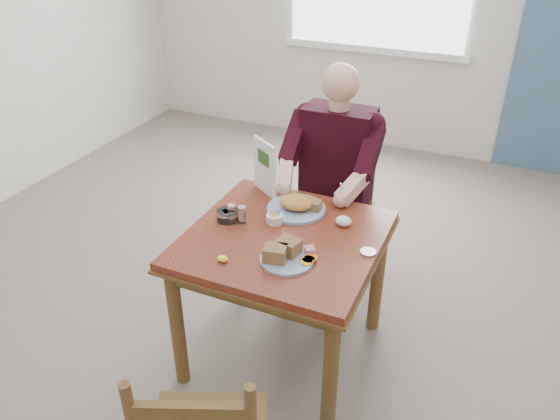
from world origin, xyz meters
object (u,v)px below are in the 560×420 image
at_px(chair_far, 335,208).
at_px(diner, 333,165).
at_px(near_plate, 285,254).
at_px(table, 284,254).
at_px(far_plate, 298,205).

xyz_separation_m(chair_far, diner, (0.00, -0.09, 0.33)).
xyz_separation_m(diner, near_plate, (0.09, -0.89, -0.03)).
distance_m(table, near_plate, 0.24).
distance_m(chair_far, diner, 0.34).
distance_m(diner, near_plate, 0.89).
relative_size(chair_far, far_plate, 3.05).
distance_m(near_plate, far_plate, 0.44).
relative_size(chair_far, near_plate, 3.62).
distance_m(chair_far, far_plate, 0.63).
height_order(table, far_plate, far_plate).
distance_m(chair_far, near_plate, 1.03).
relative_size(diner, far_plate, 4.45).
bearing_deg(far_plate, near_plate, -74.74).
bearing_deg(chair_far, table, -90.00).
bearing_deg(near_plate, chair_far, 95.01).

